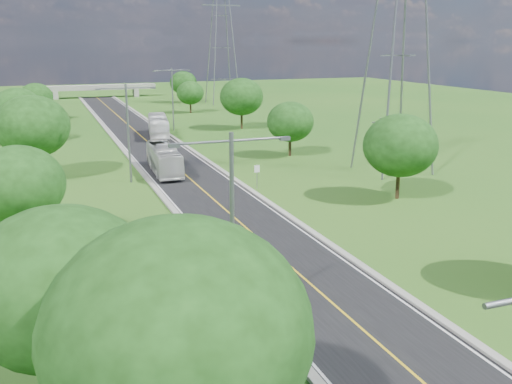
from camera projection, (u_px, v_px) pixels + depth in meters
ground at (160, 153)px, 74.26m from camera, size 260.00×260.00×0.00m
road at (151, 145)px, 79.68m from camera, size 8.00×150.00×0.06m
curb_left at (120, 146)px, 78.20m from camera, size 0.50×150.00×0.22m
curb_right at (181, 142)px, 81.11m from camera, size 0.50×150.00×0.22m
speed_limit_sign at (257, 173)px, 55.74m from camera, size 0.55×0.09×2.40m
overpass at (96, 88)px, 145.93m from camera, size 30.00×3.00×3.20m
streetlight_near_left at (232, 216)px, 27.31m from camera, size 5.90×0.25×10.00m
streetlight_mid_left at (128, 125)px, 57.12m from camera, size 5.90×0.25×10.00m
streetlight_far_right at (173, 94)px, 91.06m from camera, size 5.90×0.25×10.00m
power_tower_near at (399, 42)px, 60.15m from camera, size 9.00×6.40×28.00m
power_tower_far at (222, 41)px, 129.29m from camera, size 9.00×6.40×28.00m
tree_la at (62, 286)px, 21.12m from camera, size 7.14×7.14×8.30m
tree_lb at (18, 185)px, 38.66m from camera, size 6.30×6.30×7.33m
tree_lc at (32, 126)px, 58.65m from camera, size 7.56×7.56×8.79m
tree_ld at (18, 108)px, 79.81m from camera, size 6.72×6.72×7.82m
tree_le at (36, 97)px, 102.51m from camera, size 5.88×5.88×6.84m
tree_lf at (178, 332)px, 16.57m from camera, size 7.98×7.98×9.28m
tree_rb at (400, 146)px, 51.38m from camera, size 6.72×6.72×7.82m
tree_rc at (290, 122)px, 71.07m from camera, size 5.88×5.88×6.84m
tree_rd at (242, 97)px, 93.21m from camera, size 7.14×7.14×8.30m
tree_re at (190, 93)px, 114.35m from camera, size 5.46×5.46×6.35m
tree_rf at (183, 83)px, 133.47m from camera, size 6.30×6.30×7.33m
bus_outbound at (158, 126)px, 86.23m from camera, size 4.47×11.81×3.21m
bus_inbound at (164, 159)px, 62.37m from camera, size 3.15×10.94×3.01m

